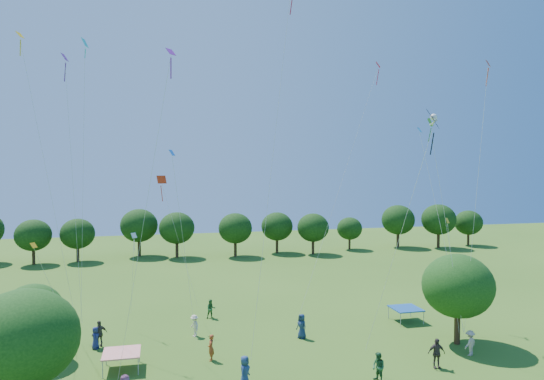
{
  "coord_description": "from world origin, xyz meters",
  "views": [
    {
      "loc": [
        -6.32,
        -12.57,
        12.16
      ],
      "look_at": [
        0.0,
        14.0,
        11.0
      ],
      "focal_mm": 32.0,
      "sensor_mm": 36.0,
      "label": 1
    }
  ],
  "objects": [
    {
      "name": "treeline",
      "position": [
        -1.73,
        55.43,
        4.09
      ],
      "size": [
        88.01,
        8.77,
        6.77
      ],
      "color": "#422B19",
      "rests_on": "ground"
    },
    {
      "name": "red_high_kite",
      "position": [
        1.63,
        17.12,
        20.38
      ],
      "size": [
        3.83,
        4.1,
        24.56
      ],
      "color": "red"
    },
    {
      "name": "small_kite_4",
      "position": [
        13.18,
        19.27,
        11.53
      ],
      "size": [
        0.72,
        5.5,
        14.05
      ],
      "color": "#1690DC"
    },
    {
      "name": "small_kite_5",
      "position": [
        -12.34,
        23.96,
        16.16
      ],
      "size": [
        1.22,
        1.11,
        18.99
      ],
      "color": "#5D1684"
    },
    {
      "name": "crowd_person_3",
      "position": [
        -3.77,
        22.58,
        0.79
      ],
      "size": [
        0.79,
        1.13,
        1.58
      ],
      "primitive_type": "imported",
      "rotation": [
        0.0,
        0.0,
        5.07
      ],
      "color": "beige",
      "rests_on": "ground"
    },
    {
      "name": "crowd_person_6",
      "position": [
        -10.49,
        21.67,
        0.75
      ],
      "size": [
        0.49,
        0.78,
        1.5
      ],
      "primitive_type": "imported",
      "rotation": [
        0.0,
        0.0,
        1.45
      ],
      "color": "navy",
      "rests_on": "ground"
    },
    {
      "name": "tent_blue",
      "position": [
        12.96,
        22.18,
        1.04
      ],
      "size": [
        2.2,
        2.2,
        1.1
      ],
      "color": "#15468D",
      "rests_on": "ground"
    },
    {
      "name": "small_kite_2",
      "position": [
        -12.9,
        18.24,
        6.21
      ],
      "size": [
        1.43,
        4.34,
        6.69
      ],
      "color": "#CC9312"
    },
    {
      "name": "crowd_person_2",
      "position": [
        5.92,
        12.52,
        0.84
      ],
      "size": [
        0.68,
        0.93,
        1.68
      ],
      "primitive_type": "imported",
      "rotation": [
        0.0,
        0.0,
        5.03
      ],
      "color": "#255632",
      "rests_on": "ground"
    },
    {
      "name": "pirate_kite",
      "position": [
        8.13,
        10.94,
        14.59
      ],
      "size": [
        3.03,
        3.72,
        14.07
      ],
      "color": "black"
    },
    {
      "name": "small_kite_6",
      "position": [
        -8.07,
        24.69,
        6.29
      ],
      "size": [
        0.55,
        0.62,
        6.15
      ],
      "color": "silver"
    },
    {
      "name": "crowd_person_8",
      "position": [
        -2.13,
        26.6,
        0.77
      ],
      "size": [
        0.79,
        0.47,
        1.54
      ],
      "primitive_type": "imported",
      "rotation": [
        0.0,
        0.0,
        6.36
      ],
      "color": "#285F2B",
      "rests_on": "ground"
    },
    {
      "name": "near_tree_east",
      "position": [
        13.94,
        16.82,
        4.07
      ],
      "size": [
        4.88,
        4.88,
        6.28
      ],
      "color": "#422B19",
      "rests_on": "ground"
    },
    {
      "name": "small_kite_13",
      "position": [
        -6.33,
        11.81,
        13.43
      ],
      "size": [
        3.04,
        1.71,
        16.69
      ],
      "color": "purple"
    },
    {
      "name": "crowd_person_12",
      "position": [
        -1.68,
        13.49,
        0.91
      ],
      "size": [
        0.87,
        1.02,
        1.82
      ],
      "primitive_type": "imported",
      "rotation": [
        0.0,
        0.0,
        1.04
      ],
      "color": "navy",
      "rests_on": "ground"
    },
    {
      "name": "near_tree_west",
      "position": [
        -12.53,
        12.1,
        4.19
      ],
      "size": [
        5.13,
        5.13,
        6.5
      ],
      "color": "#422B19",
      "rests_on": "ground"
    },
    {
      "name": "crowd_person_0",
      "position": [
        3.72,
        20.4,
        0.88
      ],
      "size": [
        0.83,
        0.99,
        1.77
      ],
      "primitive_type": "imported",
      "rotation": [
        0.0,
        0.0,
        5.21
      ],
      "color": "#1A2C4C",
      "rests_on": "ground"
    },
    {
      "name": "small_kite_1",
      "position": [
        -14.33,
        23.09,
        16.16
      ],
      "size": [
        3.43,
        0.63,
        20.02
      ],
      "color": "#E4AF0C"
    },
    {
      "name": "small_kite_0",
      "position": [
        10.67,
        25.73,
        16.71
      ],
      "size": [
        8.78,
        5.09,
        20.24
      ],
      "color": "red"
    },
    {
      "name": "crowd_person_9",
      "position": [
        13.5,
        14.76,
        0.82
      ],
      "size": [
        1.18,
        0.89,
        1.65
      ],
      "primitive_type": "imported",
      "rotation": [
        0.0,
        0.0,
        3.57
      ],
      "color": "#B49E90",
      "rests_on": "ground"
    },
    {
      "name": "small_kite_9",
      "position": [
        -5.68,
        26.76,
        10.14
      ],
      "size": [
        3.12,
        1.15,
        10.38
      ],
      "color": "red"
    },
    {
      "name": "small_kite_3",
      "position": [
        11.86,
        16.43,
        12.76
      ],
      "size": [
        2.04,
        1.78,
        14.29
      ],
      "color": "#297916"
    },
    {
      "name": "small_kite_12",
      "position": [
        -5.05,
        17.15,
        9.96
      ],
      "size": [
        1.65,
        1.33,
        12.03
      ],
      "color": "blue"
    },
    {
      "name": "crowd_person_13",
      "position": [
        -12.2,
        20.74,
        0.85
      ],
      "size": [
        0.5,
        0.69,
        1.71
      ],
      "primitive_type": "imported",
      "rotation": [
        0.0,
        0.0,
        1.71
      ],
      "color": "maroon",
      "rests_on": "ground"
    },
    {
      "name": "tent_red_stripe",
      "position": [
        -8.51,
        17.65,
        1.04
      ],
      "size": [
        2.2,
        2.2,
        1.1
      ],
      "color": "red",
      "rests_on": "ground"
    },
    {
      "name": "crowd_person_1",
      "position": [
        -3.09,
        17.83,
        0.83
      ],
      "size": [
        0.48,
        0.67,
        1.66
      ],
      "primitive_type": "imported",
      "rotation": [
        0.0,
        0.0,
        4.57
      ],
      "color": "#9A3A1C",
      "rests_on": "ground"
    },
    {
      "name": "crowd_person_10",
      "position": [
        10.23,
        13.47,
        0.92
      ],
      "size": [
        1.14,
        0.64,
        1.84
      ],
      "primitive_type": "imported",
      "rotation": [
        0.0,
        0.0,
        6.14
      ],
      "color": "#3A302E",
      "rests_on": "ground"
    },
    {
      "name": "small_kite_7",
      "position": [
        -11.43,
        25.19,
        17.58
      ],
      "size": [
        0.51,
        2.6,
        20.49
      ],
      "color": "#0DC9D0"
    },
    {
      "name": "crowd_person_4",
      "position": [
        -10.25,
        21.96,
        0.91
      ],
      "size": [
        1.17,
        0.92,
        1.81
      ],
      "primitive_type": "imported",
      "rotation": [
        0.0,
        0.0,
        3.62
      ],
      "color": "#483E39",
      "rests_on": "ground"
    },
    {
      "name": "small_kite_10",
      "position": [
        13.67,
        17.42,
        6.92
      ],
      "size": [
        0.82,
        2.63,
        7.4
      ],
      "color": "yellow"
    },
    {
      "name": "small_kite_8",
      "position": [
        14.99,
        15.94,
        14.81
      ],
      "size": [
        2.05,
        0.69,
        18.22
      ],
      "color": "red"
    },
    {
      "name": "near_tree_north",
      "position": [
        -14.07,
        20.4,
        3.25
      ],
      "size": [
        3.66,
        3.66,
        4.9
      ],
      "color": "#422B19",
      "rests_on": "ground"
    }
  ]
}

